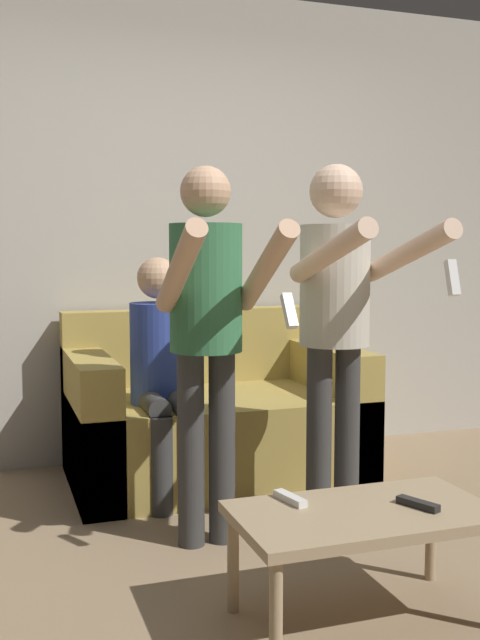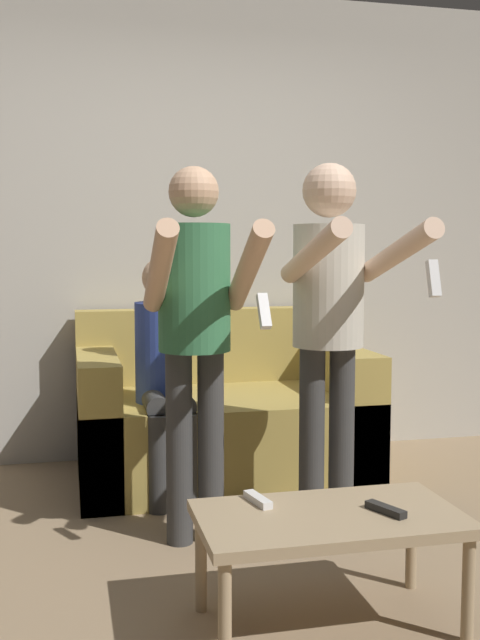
{
  "view_description": "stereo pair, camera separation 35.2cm",
  "coord_description": "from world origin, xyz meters",
  "px_view_note": "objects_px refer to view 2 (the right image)",
  "views": [
    {
      "loc": [
        -0.98,
        -2.37,
        1.22
      ],
      "look_at": [
        0.15,
        0.95,
        0.89
      ],
      "focal_mm": 42.0,
      "sensor_mm": 36.0,
      "label": 1
    },
    {
      "loc": [
        -0.64,
        -2.47,
        1.22
      ],
      "look_at": [
        0.15,
        0.95,
        0.89
      ],
      "focal_mm": 42.0,
      "sensor_mm": 36.0,
      "label": 2
    }
  ],
  "objects_px": {
    "couch": "(221,420)",
    "person_standing_right": "(331,306)",
    "person_standing_left": "(195,316)",
    "coffee_table": "(329,526)",
    "person_seated": "(165,365)",
    "remote_far": "(258,500)",
    "remote_near": "(386,509)"
  },
  "relations": [
    {
      "from": "couch",
      "to": "person_standing_right",
      "type": "xyz_separation_m",
      "value": [
        0.29,
        -0.91,
        0.68
      ]
    },
    {
      "from": "coffee_table",
      "to": "remote_far",
      "type": "bearing_deg",
      "value": 144.2
    },
    {
      "from": "remote_far",
      "to": "person_seated",
      "type": "bearing_deg",
      "value": 96.37
    },
    {
      "from": "couch",
      "to": "coffee_table",
      "type": "relative_size",
      "value": 1.78
    },
    {
      "from": "couch",
      "to": "person_standing_left",
      "type": "height_order",
      "value": "person_standing_left"
    },
    {
      "from": "person_standing_right",
      "to": "person_seated",
      "type": "relative_size",
      "value": 1.34
    },
    {
      "from": "person_standing_right",
      "to": "coffee_table",
      "type": "xyz_separation_m",
      "value": [
        -0.27,
        -0.77,
        -0.65
      ]
    },
    {
      "from": "person_standing_right",
      "to": "person_seated",
      "type": "height_order",
      "value": "person_standing_right"
    },
    {
      "from": "remote_far",
      "to": "couch",
      "type": "bearing_deg",
      "value": 83.08
    },
    {
      "from": "remote_near",
      "to": "couch",
      "type": "bearing_deg",
      "value": 96.33
    },
    {
      "from": "person_seated",
      "to": "coffee_table",
      "type": "distance_m",
      "value": 1.51
    },
    {
      "from": "person_standing_left",
      "to": "remote_near",
      "type": "relative_size",
      "value": 10.23
    },
    {
      "from": "remote_near",
      "to": "remote_far",
      "type": "relative_size",
      "value": 0.98
    },
    {
      "from": "remote_far",
      "to": "remote_near",
      "type": "bearing_deg",
      "value": -26.18
    },
    {
      "from": "person_seated",
      "to": "person_standing_left",
      "type": "bearing_deg",
      "value": -86.35
    },
    {
      "from": "couch",
      "to": "remote_near",
      "type": "xyz_separation_m",
      "value": [
        0.19,
        -1.71,
        0.08
      ]
    },
    {
      "from": "remote_far",
      "to": "coffee_table",
      "type": "bearing_deg",
      "value": -35.8
    },
    {
      "from": "person_standing_right",
      "to": "person_standing_left",
      "type": "bearing_deg",
      "value": 179.26
    },
    {
      "from": "coffee_table",
      "to": "remote_near",
      "type": "bearing_deg",
      "value": -12.92
    },
    {
      "from": "couch",
      "to": "person_standing_right",
      "type": "distance_m",
      "value": 1.17
    },
    {
      "from": "coffee_table",
      "to": "remote_far",
      "type": "distance_m",
      "value": 0.25
    },
    {
      "from": "remote_far",
      "to": "person_standing_left",
      "type": "bearing_deg",
      "value": 99.18
    },
    {
      "from": "person_standing_right",
      "to": "remote_far",
      "type": "xyz_separation_m",
      "value": [
        -0.47,
        -0.62,
        -0.6
      ]
    },
    {
      "from": "couch",
      "to": "remote_far",
      "type": "bearing_deg",
      "value": -96.92
    },
    {
      "from": "person_seated",
      "to": "remote_far",
      "type": "distance_m",
      "value": 1.32
    },
    {
      "from": "couch",
      "to": "coffee_table",
      "type": "xyz_separation_m",
      "value": [
        0.01,
        -1.67,
        0.03
      ]
    },
    {
      "from": "remote_near",
      "to": "person_standing_right",
      "type": "bearing_deg",
      "value": 83.1
    },
    {
      "from": "coffee_table",
      "to": "person_standing_right",
      "type": "bearing_deg",
      "value": 70.4
    },
    {
      "from": "remote_near",
      "to": "remote_far",
      "type": "xyz_separation_m",
      "value": [
        -0.38,
        0.18,
        0.0
      ]
    },
    {
      "from": "coffee_table",
      "to": "person_seated",
      "type": "bearing_deg",
      "value": 103.49
    },
    {
      "from": "couch",
      "to": "person_seated",
      "type": "height_order",
      "value": "person_seated"
    },
    {
      "from": "person_standing_right",
      "to": "coffee_table",
      "type": "height_order",
      "value": "person_standing_right"
    }
  ]
}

